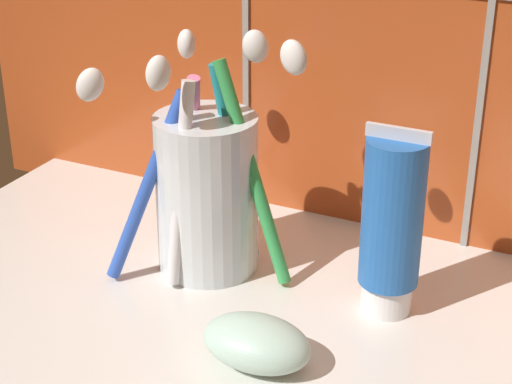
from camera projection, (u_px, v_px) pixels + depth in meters
sink_counter at (375, 359)px, 52.73cm from camera, size 72.29×31.21×2.00cm
toothbrush_cup at (206, 187)px, 58.58cm from camera, size 14.28×12.02×17.54cm
toothpaste_tube at (392, 224)px, 53.38cm from camera, size 4.07×3.88×12.71cm
soap_bar at (257, 343)px, 50.00cm from camera, size 6.70×4.43×3.03cm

